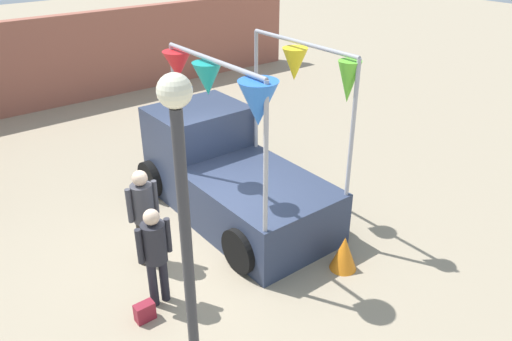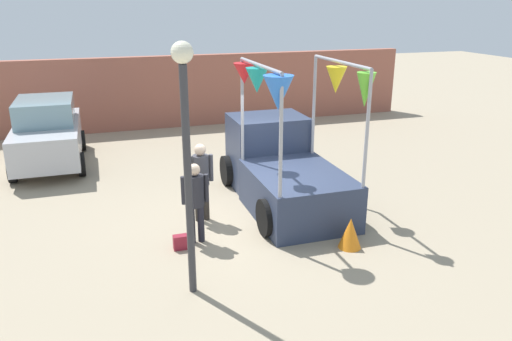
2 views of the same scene
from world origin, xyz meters
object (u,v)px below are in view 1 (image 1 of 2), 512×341
vendor_truck (226,168)px  street_lamp (184,211)px  person_customer (155,249)px  handbag (145,312)px  person_vendor (143,209)px  folded_kite_bundle_tangerine (344,253)px

vendor_truck → street_lamp: 4.60m
person_customer → handbag: person_customer is taller
person_vendor → street_lamp: size_ratio=0.43×
person_customer → person_vendor: (0.32, 0.98, 0.06)m
folded_kite_bundle_tangerine → person_customer: bearing=157.5°
person_customer → folded_kite_bundle_tangerine: bearing=-22.5°
person_customer → folded_kite_bundle_tangerine: size_ratio=2.67×
vendor_truck → person_vendor: (-2.01, -0.61, 0.15)m
vendor_truck → folded_kite_bundle_tangerine: vendor_truck is taller
person_vendor → handbag: (-0.67, -1.18, -0.88)m
person_vendor → street_lamp: 3.17m
vendor_truck → person_customer: size_ratio=2.60×
person_customer → street_lamp: size_ratio=0.41×
person_customer → handbag: size_ratio=5.72×
person_customer → street_lamp: bearing=-103.6°
street_lamp → vendor_truck: bearing=50.1°
handbag → folded_kite_bundle_tangerine: 3.22m
vendor_truck → person_vendor: 2.10m
vendor_truck → person_vendor: vendor_truck is taller
handbag → vendor_truck: bearing=33.7°
vendor_truck → person_vendor: size_ratio=2.46×
person_vendor → person_customer: bearing=-108.1°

